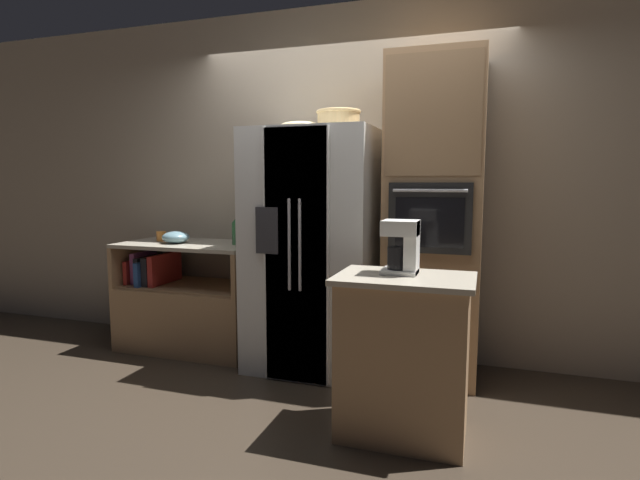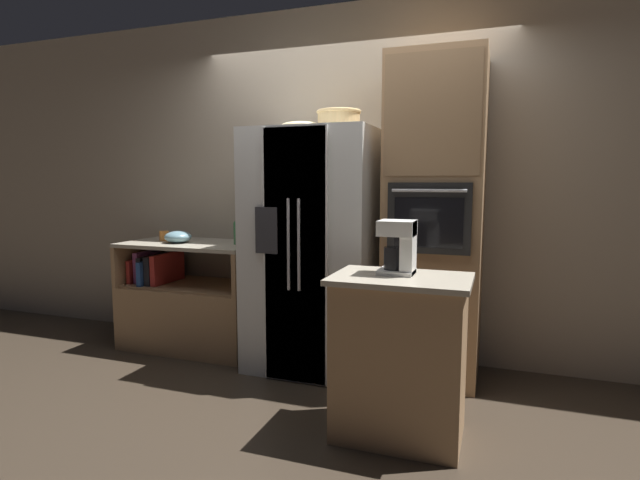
% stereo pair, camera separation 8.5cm
% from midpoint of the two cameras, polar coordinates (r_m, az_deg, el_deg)
% --- Properties ---
extents(ground_plane, '(20.00, 20.00, 0.00)m').
position_cam_midpoint_polar(ground_plane, '(3.88, 1.78, -14.65)').
color(ground_plane, '#382D23').
extents(wall_back, '(12.00, 0.06, 2.80)m').
position_cam_midpoint_polar(wall_back, '(4.09, 4.04, 6.52)').
color(wall_back, tan).
rests_on(wall_back, ground_plane).
extents(counter_left, '(1.16, 0.66, 0.90)m').
position_cam_midpoint_polar(counter_left, '(4.44, -13.74, -7.51)').
color(counter_left, '#A87F56').
rests_on(counter_left, ground_plane).
extents(refrigerator, '(0.93, 0.82, 1.79)m').
position_cam_midpoint_polar(refrigerator, '(3.77, 0.03, -1.16)').
color(refrigerator, silver).
rests_on(refrigerator, ground_plane).
extents(wall_oven, '(0.65, 0.67, 2.27)m').
position_cam_midpoint_polar(wall_oven, '(3.63, 13.61, 2.20)').
color(wall_oven, '#A87F56').
rests_on(wall_oven, ground_plane).
extents(island_counter, '(0.74, 0.52, 0.90)m').
position_cam_midpoint_polar(island_counter, '(2.86, 9.95, -12.95)').
color(island_counter, '#A87F56').
rests_on(island_counter, ground_plane).
extents(wicker_basket, '(0.32, 0.32, 0.14)m').
position_cam_midpoint_polar(wicker_basket, '(3.74, 2.83, 13.66)').
color(wicker_basket, tan).
rests_on(wicker_basket, refrigerator).
extents(fruit_bowl, '(0.31, 0.31, 0.07)m').
position_cam_midpoint_polar(fruit_bowl, '(3.86, -1.55, 12.88)').
color(fruit_bowl, beige).
rests_on(fruit_bowl, refrigerator).
extents(bottle_tall, '(0.09, 0.09, 0.25)m').
position_cam_midpoint_polar(bottle_tall, '(4.11, -8.68, 1.09)').
color(bottle_tall, '#33723F').
rests_on(bottle_tall, counter_left).
extents(mug, '(0.11, 0.08, 0.08)m').
position_cam_midpoint_polar(mug, '(4.52, -16.84, 0.46)').
color(mug, orange).
rests_on(mug, counter_left).
extents(mixing_bowl, '(0.22, 0.22, 0.10)m').
position_cam_midpoint_polar(mixing_bowl, '(4.32, -15.38, 0.35)').
color(mixing_bowl, '#668C99').
rests_on(mixing_bowl, counter_left).
extents(coffee_maker, '(0.19, 0.19, 0.30)m').
position_cam_midpoint_polar(coffee_maker, '(2.78, 10.05, -0.59)').
color(coffee_maker, white).
rests_on(coffee_maker, island_counter).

